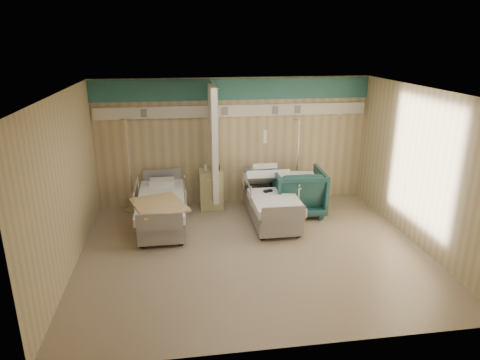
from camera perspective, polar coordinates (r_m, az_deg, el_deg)
name	(u,v)px	position (r m, az deg, el deg)	size (l,w,h in m)	color
ground	(253,251)	(7.67, 1.70, -9.48)	(6.00, 5.00, 0.00)	gray
room_walls	(249,146)	(7.23, 1.25, 4.61)	(6.04, 5.04, 2.82)	tan
bed_right	(271,206)	(8.80, 4.11, -3.45)	(1.00, 2.16, 0.63)	white
bed_left	(162,212)	(8.63, -10.36, -4.19)	(1.00, 2.16, 0.63)	white
bedside_cabinet	(211,189)	(9.44, -3.88, -1.20)	(0.50, 0.48, 0.85)	#CAC47E
visitor_armchair	(298,191)	(9.17, 7.70, -1.48)	(1.05, 1.08, 0.98)	#1B4345
waffle_blanket	(301,168)	(8.97, 8.08, 1.58)	(0.60, 0.53, 0.07)	white
iv_stand_right	(296,187)	(9.72, 7.49, -0.90)	(0.35, 0.35, 1.95)	silver
iv_stand_left	(132,192)	(9.54, -14.22, -1.59)	(0.36, 0.36, 2.02)	silver
call_remote	(268,191)	(8.65, 3.74, -1.47)	(0.18, 0.08, 0.04)	black
tan_blanket	(159,205)	(8.07, -10.75, -3.27)	(0.86, 1.09, 0.04)	tan
toiletry_bag	(215,168)	(9.31, -3.39, 1.65)	(0.21, 0.13, 0.11)	black
white_cup	(206,167)	(9.33, -4.54, 1.71)	(0.09, 0.09, 0.13)	white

